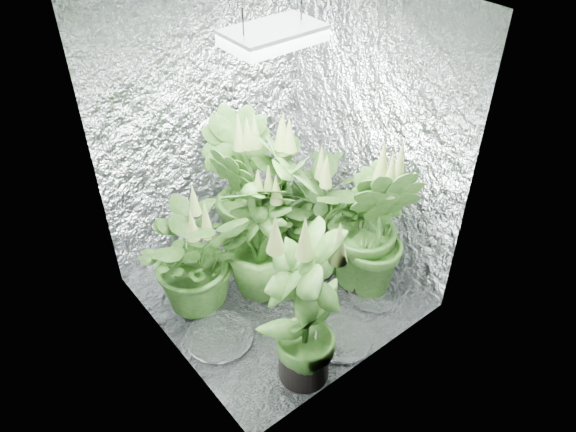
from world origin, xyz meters
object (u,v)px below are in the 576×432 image
(plant_a, at_px, (195,257))
(plant_c, at_px, (243,190))
(plant_b, at_px, (284,206))
(grow_lamp, at_px, (273,36))
(plant_f, at_px, (305,310))
(plant_g, at_px, (372,227))
(plant_d, at_px, (260,238))
(plant_e, at_px, (320,214))
(circulation_fan, at_px, (300,210))

(plant_a, relative_size, plant_c, 0.75)
(plant_b, relative_size, plant_c, 1.03)
(grow_lamp, xyz_separation_m, plant_f, (-0.30, -0.64, -1.27))
(plant_a, distance_m, plant_g, 1.17)
(plant_d, height_order, plant_e, plant_e)
(plant_f, height_order, circulation_fan, plant_f)
(plant_b, bearing_deg, plant_a, 172.51)
(plant_b, height_order, plant_e, plant_b)
(grow_lamp, relative_size, plant_a, 0.56)
(grow_lamp, distance_m, plant_c, 1.37)
(plant_b, xyz_separation_m, plant_e, (0.20, -0.15, -0.08))
(plant_b, height_order, circulation_fan, plant_b)
(grow_lamp, distance_m, plant_d, 1.37)
(plant_c, height_order, circulation_fan, plant_c)
(plant_d, relative_size, plant_f, 0.82)
(plant_b, xyz_separation_m, circulation_fan, (0.39, 0.29, -0.39))
(plant_d, height_order, circulation_fan, plant_d)
(plant_d, bearing_deg, circulation_fan, 28.86)
(grow_lamp, distance_m, plant_a, 1.51)
(plant_c, xyz_separation_m, plant_d, (-0.15, -0.40, -0.10))
(grow_lamp, bearing_deg, plant_a, 151.91)
(grow_lamp, xyz_separation_m, plant_g, (0.53, -0.34, -1.30))
(plant_a, distance_m, circulation_fan, 1.10)
(plant_c, height_order, plant_e, plant_c)
(plant_d, relative_size, plant_g, 0.86)
(plant_c, distance_m, plant_d, 0.44)
(plant_f, relative_size, plant_g, 1.05)
(grow_lamp, height_order, plant_b, grow_lamp)
(plant_c, bearing_deg, plant_d, -110.06)
(plant_c, bearing_deg, grow_lamp, -99.74)
(plant_f, bearing_deg, plant_a, 101.12)
(plant_a, distance_m, plant_b, 0.68)
(plant_c, relative_size, circulation_fan, 2.94)
(plant_e, bearing_deg, plant_d, 169.24)
(grow_lamp, distance_m, plant_g, 1.44)
(grow_lamp, bearing_deg, circulation_fan, 38.13)
(plant_a, height_order, plant_b, plant_b)
(plant_b, relative_size, plant_g, 1.06)
(plant_e, relative_size, circulation_fan, 2.54)
(plant_f, distance_m, circulation_fan, 1.45)
(plant_e, relative_size, plant_f, 0.85)
(plant_a, relative_size, plant_g, 0.77)
(grow_lamp, xyz_separation_m, plant_b, (0.19, 0.17, -1.26))
(plant_f, bearing_deg, plant_g, 20.07)
(plant_g, bearing_deg, plant_f, -159.93)
(plant_e, height_order, plant_f, plant_f)
(plant_c, bearing_deg, plant_e, -57.90)
(plant_b, height_order, plant_f, plant_b)
(plant_b, height_order, plant_c, plant_b)
(plant_b, bearing_deg, plant_f, -120.99)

